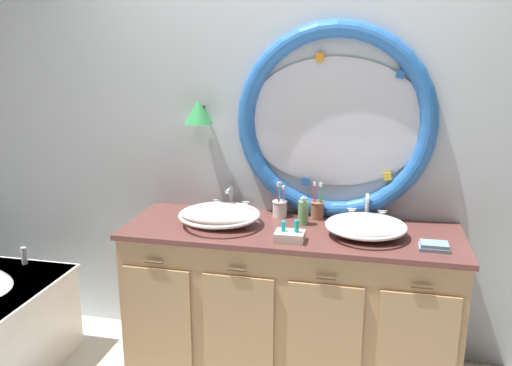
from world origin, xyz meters
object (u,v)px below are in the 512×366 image
object	(u,v)px
sink_basin_right	(366,226)
toothbrush_holder_right	(317,209)
soap_dispenser	(303,212)
folded_hand_towel	(434,246)
sink_basin_left	(219,215)
toothbrush_holder_left	(280,208)
toiletry_basket	(290,236)

from	to	relation	value
sink_basin_right	toothbrush_holder_right	world-z (taller)	toothbrush_holder_right
soap_dispenser	folded_hand_towel	world-z (taller)	soap_dispenser
soap_dispenser	folded_hand_towel	size ratio (longest dim) A/B	1.13
sink_basin_left	toothbrush_holder_left	distance (m)	0.38
toothbrush_holder_right	sink_basin_left	bearing A→B (deg)	-156.01
toothbrush_holder_left	folded_hand_towel	distance (m)	0.91
toothbrush_holder_right	folded_hand_towel	bearing A→B (deg)	-29.66
sink_basin_right	soap_dispenser	distance (m)	0.37
folded_hand_towel	toiletry_basket	world-z (taller)	toiletry_basket
sink_basin_right	soap_dispenser	size ratio (longest dim) A/B	2.59
folded_hand_towel	sink_basin_left	bearing A→B (deg)	174.00
toothbrush_holder_left	sink_basin_left	bearing A→B (deg)	-143.52
soap_dispenser	toiletry_basket	world-z (taller)	soap_dispenser
soap_dispenser	folded_hand_towel	distance (m)	0.73
sink_basin_right	toothbrush_holder_right	distance (m)	0.37
sink_basin_left	toothbrush_holder_left	world-z (taller)	toothbrush_holder_left
soap_dispenser	toothbrush_holder_right	bearing A→B (deg)	60.63
toothbrush_holder_left	toothbrush_holder_right	size ratio (longest dim) A/B	0.98
toothbrush_holder_right	sink_basin_right	bearing A→B (deg)	-39.48
sink_basin_left	soap_dispenser	world-z (taller)	soap_dispenser
toothbrush_holder_right	toiletry_basket	distance (m)	0.41
sink_basin_left	toothbrush_holder_right	world-z (taller)	toothbrush_holder_right
sink_basin_right	toothbrush_holder_left	size ratio (longest dim) A/B	1.99
sink_basin_left	toothbrush_holder_right	distance (m)	0.57
sink_basin_left	toothbrush_holder_right	size ratio (longest dim) A/B	2.09
folded_hand_towel	toothbrush_holder_right	bearing A→B (deg)	150.34
toiletry_basket	toothbrush_holder_right	bearing A→B (deg)	75.97
folded_hand_towel	toiletry_basket	distance (m)	0.72
sink_basin_right	toiletry_basket	bearing A→B (deg)	-157.28
sink_basin_left	folded_hand_towel	size ratio (longest dim) A/B	3.14
folded_hand_towel	toiletry_basket	xyz separation A→B (m)	(-0.72, -0.04, 0.01)
sink_basin_left	toiletry_basket	world-z (taller)	sink_basin_left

